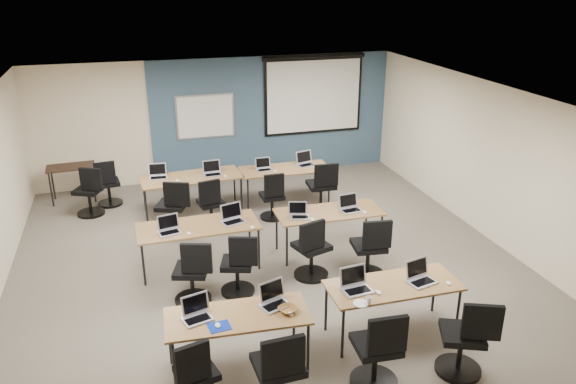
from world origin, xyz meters
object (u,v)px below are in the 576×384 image
object	(u,v)px
task_chair_5	(239,269)
task_chair_4	(193,277)
laptop_7	(350,206)
spare_chair_a	(108,187)
projector_screen	(314,91)
laptop_1	(274,299)
task_chair_10	(273,200)
training_table_back_left	(191,179)
task_chair_9	(211,207)
training_table_front_left	(237,319)
laptop_0	(197,313)
laptop_4	(169,228)
laptop_11	(305,162)
training_table_front_right	(393,288)
utility_table	(71,170)
task_chair_0	(196,381)
task_chair_2	(378,355)
task_chair_11	(322,191)
laptop_3	(420,276)
task_chair_8	(174,212)
task_chair_3	(465,343)
task_chair_1	(279,377)
laptop_6	(299,213)
training_table_mid_right	(329,214)
training_table_back_right	(285,171)
laptop_2	(356,284)
training_table_mid_left	(198,228)
whiteboard	(205,117)
laptop_8	(158,174)
laptop_5	(233,217)
task_chair_7	(370,253)
laptop_10	(264,167)
spare_chair_b	(90,195)
laptop_9	(212,171)

from	to	relation	value
task_chair_5	task_chair_4	bearing A→B (deg)	-157.99
laptop_7	spare_chair_a	world-z (taller)	laptop_7
projector_screen	laptop_1	xyz separation A→B (m)	(-2.70, -6.51, -1.09)
task_chair_10	task_chair_5	bearing A→B (deg)	-116.67
training_table_back_left	task_chair_5	xyz separation A→B (m)	(0.25, -3.25, -0.28)
laptop_1	task_chair_9	xyz separation A→B (m)	(-0.15, 3.91, -0.39)
training_table_front_left	laptop_0	distance (m)	0.47
laptop_4	laptop_11	world-z (taller)	laptop_11
training_table_front_right	task_chair_9	size ratio (longest dim) A/B	1.75
task_chair_5	spare_chair_a	world-z (taller)	task_chair_5
projector_screen	utility_table	size ratio (longest dim) A/B	2.57
task_chair_0	task_chair_2	xyz separation A→B (m)	(2.01, -0.20, 0.04)
task_chair_0	task_chair_11	size ratio (longest dim) A/B	0.90
projector_screen	laptop_3	world-z (taller)	projector_screen
laptop_3	task_chair_8	size ratio (longest dim) A/B	0.34
task_chair_3	utility_table	world-z (taller)	task_chair_3
task_chair_1	laptop_6	bearing A→B (deg)	66.92
laptop_11	task_chair_1	bearing A→B (deg)	-125.95
training_table_mid_right	task_chair_0	world-z (taller)	task_chair_0
laptop_3	laptop_1	bearing A→B (deg)	166.08
training_table_back_right	laptop_2	size ratio (longest dim) A/B	4.99
training_table_mid_left	task_chair_0	xyz separation A→B (m)	(-0.48, -3.15, -0.30)
task_chair_2	task_chair_11	world-z (taller)	task_chair_11
training_table_mid_left	training_table_mid_right	bearing A→B (deg)	-2.65
whiteboard	task_chair_11	world-z (taller)	whiteboard
training_table_back_right	utility_table	size ratio (longest dim) A/B	1.93
whiteboard	laptop_8	bearing A→B (deg)	-126.01
task_chair_4	task_chair_9	size ratio (longest dim) A/B	1.03
training_table_mid_left	task_chair_4	distance (m)	1.08
laptop_5	task_chair_7	distance (m)	2.22
utility_table	task_chair_1	bearing A→B (deg)	-73.42
training_table_mid_left	laptop_6	bearing A→B (deg)	-5.40
laptop_7	laptop_10	size ratio (longest dim) A/B	1.10
task_chair_0	spare_chair_a	xyz separation A→B (m)	(-0.92, 6.20, 0.01)
training_table_back_right	laptop_1	xyz separation A→B (m)	(-1.49, -4.69, 0.11)
laptop_7	task_chair_8	size ratio (longest dim) A/B	0.32
laptop_4	laptop_11	distance (m)	3.84
laptop_2	laptop_5	xyz separation A→B (m)	(-1.08, 2.44, -0.00)
laptop_0	laptop_10	distance (m)	5.16
task_chair_1	laptop_7	xyz separation A→B (m)	(2.14, 3.30, 0.36)
training_table_mid_right	task_chair_10	world-z (taller)	task_chair_10
laptop_6	laptop_4	bearing A→B (deg)	-163.54
laptop_7	laptop_8	bearing A→B (deg)	133.20
laptop_6	spare_chair_b	size ratio (longest dim) A/B	0.30
laptop_8	laptop_3	bearing A→B (deg)	-54.01
training_table_front_left	laptop_2	size ratio (longest dim) A/B	4.62
laptop_3	laptop_9	xyz separation A→B (m)	(-1.90, 4.77, -0.00)
laptop_5	utility_table	distance (m)	4.41
training_table_mid_right	training_table_back_right	bearing A→B (deg)	93.73
whiteboard	task_chair_7	size ratio (longest dim) A/B	1.25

